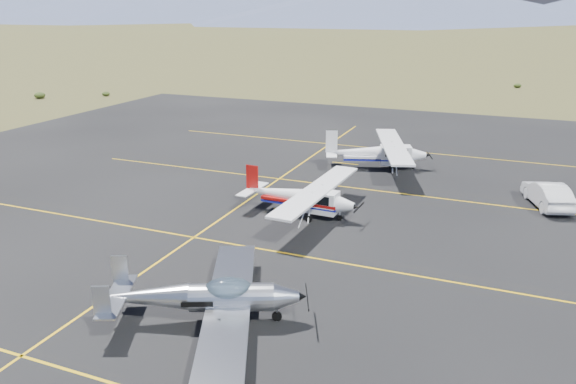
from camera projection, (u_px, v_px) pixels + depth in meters
The scene contains 6 objects.
ground at pixel (288, 275), 24.58m from camera, with size 1600.00×1600.00×0.00m, color #383D1C.
apron at pixel (337, 221), 30.72m from camera, with size 72.00×72.00×0.02m, color black.
aircraft_low_wing at pixel (209, 297), 20.57m from camera, with size 7.47×9.71×2.17m.
aircraft_cessna at pixel (301, 196), 31.31m from camera, with size 5.94×9.93×2.51m.
aircraft_plain at pixel (378, 152), 40.22m from camera, with size 7.48×10.66×2.74m.
sedan at pixel (547, 194), 32.72m from camera, with size 1.57×4.50×1.48m, color white.
Camera 1 is at (8.44, -20.51, 11.19)m, focal length 35.00 mm.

